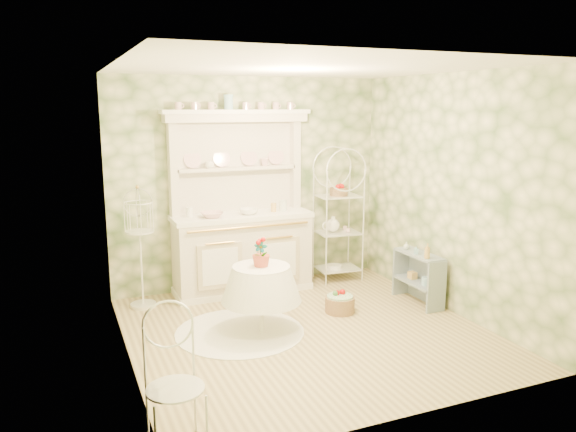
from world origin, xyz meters
name	(u,v)px	position (x,y,z in m)	size (l,w,h in m)	color
floor	(306,331)	(0.00, 0.00, 0.00)	(3.60, 3.60, 0.00)	tan
ceiling	(308,67)	(0.00, 0.00, 2.70)	(3.60, 3.60, 0.00)	white
wall_left	(123,219)	(-1.80, 0.00, 1.35)	(3.60, 3.60, 0.00)	beige
wall_right	(452,195)	(1.80, 0.00, 1.35)	(3.60, 3.60, 0.00)	beige
wall_back	(249,183)	(0.00, 1.80, 1.35)	(3.60, 3.60, 0.00)	beige
wall_front	(412,246)	(0.00, -1.80, 1.35)	(3.60, 3.60, 0.00)	beige
kitchen_dresser	(242,203)	(-0.20, 1.52, 1.15)	(1.87, 0.61, 2.29)	silver
bakers_rack	(338,218)	(1.16, 1.51, 0.85)	(0.53, 0.38, 1.69)	white
side_shelf	(418,279)	(1.61, 0.29, 0.29)	(0.25, 0.68, 0.58)	#8394A0
round_table	(261,299)	(-0.43, 0.18, 0.36)	(0.65, 0.65, 0.71)	white
cafe_chair	(175,388)	(-1.68, -1.53, 0.46)	(0.41, 0.41, 0.91)	white
birdcage_stand	(140,249)	(-1.47, 1.43, 0.70)	(0.33, 0.33, 1.40)	white
floor_basket	(340,303)	(0.59, 0.36, 0.10)	(0.32, 0.32, 0.21)	#92704B
lace_rug	(240,332)	(-0.65, 0.25, 0.01)	(1.35, 1.35, 0.01)	white
bowl_floral	(212,217)	(-0.61, 1.43, 1.02)	(0.27, 0.27, 0.07)	white
bowl_white	(249,214)	(-0.13, 1.45, 1.02)	(0.23, 0.23, 0.07)	white
cup_left	(209,166)	(-0.56, 1.66, 1.61)	(0.11, 0.11, 0.09)	white
cup_right	(265,164)	(0.17, 1.67, 1.61)	(0.11, 0.11, 0.10)	white
potted_geranium	(261,254)	(-0.45, 0.15, 0.85)	(0.14, 0.10, 0.27)	#3F7238
bottle_amber	(427,253)	(1.54, 0.06, 0.68)	(0.07, 0.07, 0.18)	tan
bottle_blue	(416,251)	(1.55, 0.28, 0.65)	(0.05, 0.05, 0.10)	#90C4DA
bottle_glass	(406,247)	(1.57, 0.51, 0.65)	(0.07, 0.07, 0.10)	silver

